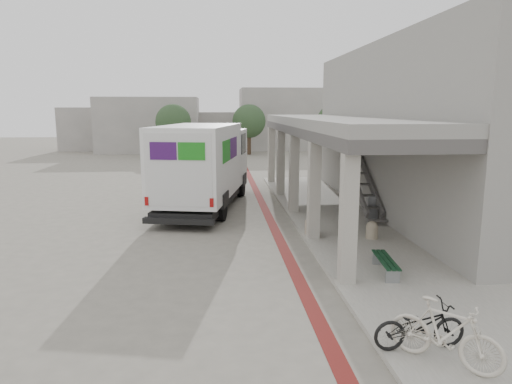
{
  "coord_description": "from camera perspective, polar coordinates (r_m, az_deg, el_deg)",
  "views": [
    {
      "loc": [
        -1.04,
        -14.05,
        4.37
      ],
      "look_at": [
        0.23,
        1.02,
        1.6
      ],
      "focal_mm": 32.0,
      "sensor_mm": 36.0,
      "label": 1
    }
  ],
  "objects": [
    {
      "name": "ground",
      "position": [
        14.75,
        -0.55,
        -6.85
      ],
      "size": [
        120.0,
        120.0,
        0.0
      ],
      "primitive_type": "plane",
      "color": "slate",
      "rests_on": "ground"
    },
    {
      "name": "fedex_truck",
      "position": [
        20.28,
        -6.51,
        3.51
      ],
      "size": [
        4.27,
        9.02,
        3.7
      ],
      "rotation": [
        0.0,
        0.0,
        -0.2
      ],
      "color": "black",
      "rests_on": "ground"
    },
    {
      "name": "bicycle_cream",
      "position": [
        8.54,
        22.59,
        -15.98
      ],
      "size": [
        1.74,
        1.69,
        1.14
      ],
      "primitive_type": "imported",
      "rotation": [
        0.0,
        0.0,
        0.81
      ],
      "color": "beige",
      "rests_on": "sidewalk"
    },
    {
      "name": "bench",
      "position": [
        12.53,
        15.89,
        -8.52
      ],
      "size": [
        0.52,
        1.67,
        0.39
      ],
      "rotation": [
        0.0,
        0.0,
        -0.1
      ],
      "color": "gray",
      "rests_on": "sidewalk"
    },
    {
      "name": "bicycle_black",
      "position": [
        8.95,
        19.77,
        -15.43
      ],
      "size": [
        1.71,
        0.65,
        0.89
      ],
      "primitive_type": "imported",
      "rotation": [
        0.0,
        0.0,
        1.61
      ],
      "color": "black",
      "rests_on": "sidewalk"
    },
    {
      "name": "utility_cabinet",
      "position": [
        18.58,
        14.29,
        -1.77
      ],
      "size": [
        0.47,
        0.58,
        0.89
      ],
      "primitive_type": "cube",
      "rotation": [
        0.0,
        0.0,
        -0.13
      ],
      "color": "slate",
      "rests_on": "sidewalk"
    },
    {
      "name": "tree_left",
      "position": [
        42.25,
        -10.3,
        8.59
      ],
      "size": [
        3.2,
        3.2,
        4.8
      ],
      "color": "#38281C",
      "rests_on": "ground"
    },
    {
      "name": "transit_building",
      "position": [
        20.18,
        18.31,
        7.1
      ],
      "size": [
        7.6,
        17.0,
        7.0
      ],
      "color": "gray",
      "rests_on": "ground"
    },
    {
      "name": "sidewalk",
      "position": [
        15.54,
        14.41,
        -6.06
      ],
      "size": [
        4.4,
        28.0,
        0.12
      ],
      "primitive_type": "cube",
      "color": "gray",
      "rests_on": "ground"
    },
    {
      "name": "bike_lane_stripe",
      "position": [
        16.76,
        2.36,
        -4.73
      ],
      "size": [
        0.35,
        40.0,
        0.01
      ],
      "primitive_type": "cube",
      "color": "#601613",
      "rests_on": "ground"
    },
    {
      "name": "bollard_near",
      "position": [
        15.66,
        14.3,
        -4.59
      ],
      "size": [
        0.39,
        0.39,
        0.58
      ],
      "color": "gray",
      "rests_on": "sidewalk"
    },
    {
      "name": "tree_right",
      "position": [
        44.46,
        9.68,
        8.69
      ],
      "size": [
        3.2,
        3.2,
        4.8
      ],
      "color": "#38281C",
      "rests_on": "ground"
    },
    {
      "name": "tree_mid",
      "position": [
        44.17,
        -0.87,
        8.83
      ],
      "size": [
        3.2,
        3.2,
        4.8
      ],
      "color": "#38281C",
      "rests_on": "ground"
    },
    {
      "name": "bollard_far",
      "position": [
        15.82,
        6.83,
        -4.18
      ],
      "size": [
        0.39,
        0.39,
        0.59
      ],
      "color": "gray",
      "rests_on": "sidewalk"
    },
    {
      "name": "distant_backdrop",
      "position": [
        50.0,
        -6.95,
        8.38
      ],
      "size": [
        28.0,
        10.0,
        6.5
      ],
      "color": "gray",
      "rests_on": "ground"
    }
  ]
}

